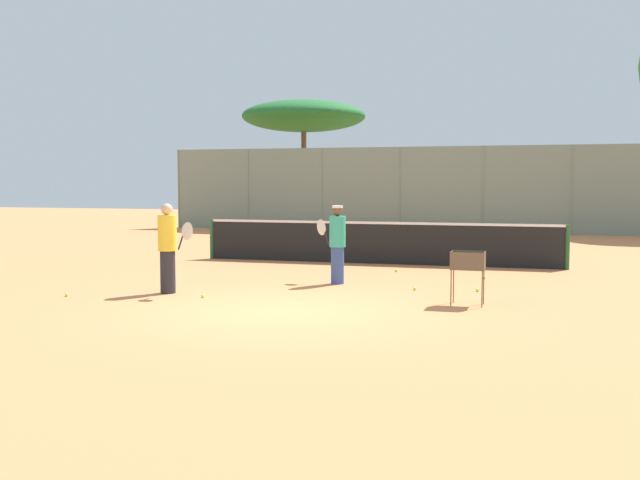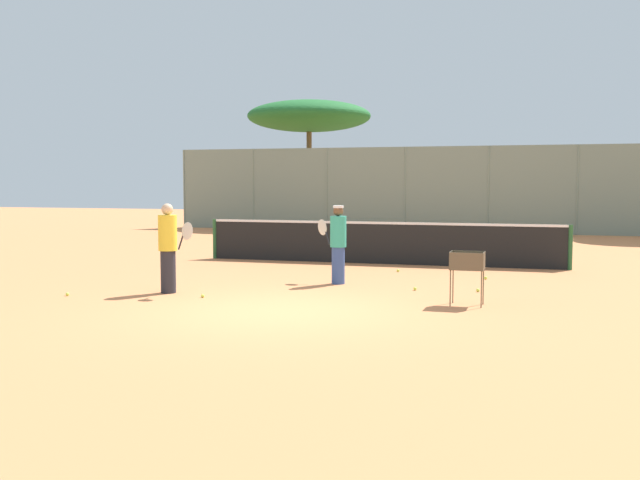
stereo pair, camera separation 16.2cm
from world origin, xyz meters
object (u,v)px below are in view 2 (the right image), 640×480
Objects in this scene: player_white_outfit at (338,243)px; ball_cart at (466,265)px; tennis_net at (380,242)px; player_red_cap at (168,247)px; parked_car at (349,211)px.

ball_cart is (2.80, -1.94, -0.15)m from player_white_outfit.
tennis_net is 6.46m from ball_cart.
player_red_cap is 5.49m from ball_cart.
parked_car is (-5.34, 17.03, 0.10)m from tennis_net.
player_white_outfit reaches higher than ball_cart.
parked_car is at bearing 109.56° from ball_cart.
ball_cart is at bearing 22.20° from player_red_cap.
player_white_outfit is at bearing -90.14° from tennis_net.
player_white_outfit is at bearing 58.73° from player_red_cap.
player_white_outfit is 3.41m from ball_cart.
tennis_net is 10.19× the size of ball_cart.
parked_car is at bearing 107.40° from tennis_net.
player_white_outfit is 0.38× the size of parked_car.
ball_cart is at bearing -64.47° from tennis_net.
ball_cart is at bearing -70.44° from parked_car.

